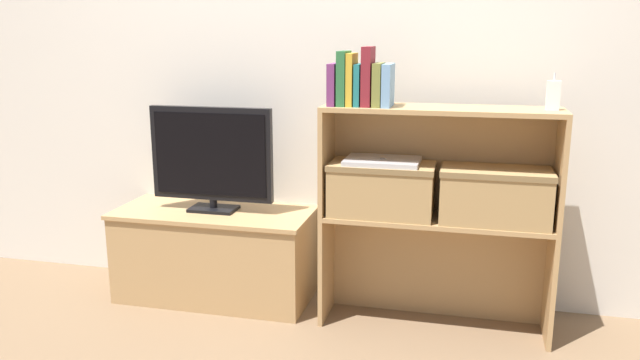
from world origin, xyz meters
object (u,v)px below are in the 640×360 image
at_px(book_plum, 334,84).
at_px(laptop, 382,161).
at_px(book_mustard, 352,80).
at_px(book_skyblue, 388,85).
at_px(book_forest, 344,78).
at_px(tv, 211,157).
at_px(book_olive, 378,85).
at_px(storage_basket_right, 495,193).
at_px(storage_basket_left, 382,187).
at_px(baby_monitor, 553,95).
at_px(tv_stand, 215,254).
at_px(book_teal, 359,85).
at_px(book_maroon, 368,77).

xyz_separation_m(book_plum, laptop, (0.21, 0.02, -0.32)).
relative_size(book_mustard, book_skyblue, 1.24).
distance_m(book_plum, book_forest, 0.05).
xyz_separation_m(tv, book_plum, (0.61, -0.10, 0.35)).
relative_size(tv, book_olive, 3.36).
bearing_deg(laptop, book_forest, -174.53).
distance_m(book_plum, storage_basket_right, 0.81).
xyz_separation_m(book_plum, book_skyblue, (0.23, 0.00, 0.00)).
height_order(book_forest, book_olive, book_forest).
bearing_deg(laptop, book_mustard, -173.16).
relative_size(book_skyblue, storage_basket_left, 0.39).
distance_m(book_olive, baby_monitor, 0.69).
bearing_deg(storage_basket_left, baby_monitor, 1.29).
bearing_deg(storage_basket_left, book_mustard, -173.16).
height_order(book_forest, storage_basket_left, book_forest).
height_order(book_olive, baby_monitor, book_olive).
distance_m(tv_stand, book_skyblue, 1.19).
relative_size(tv_stand, storage_basket_left, 2.10).
relative_size(tv_stand, book_forest, 4.20).
bearing_deg(baby_monitor, book_forest, -177.86).
bearing_deg(book_skyblue, book_mustard, 180.00).
xyz_separation_m(tv_stand, book_teal, (0.71, -0.10, 0.84)).
height_order(book_mustard, storage_basket_right, book_mustard).
bearing_deg(book_olive, tv, 173.02).
bearing_deg(book_mustard, laptop, 6.84).
height_order(book_plum, book_forest, book_forest).
height_order(book_teal, book_skyblue, book_skyblue).
bearing_deg(tv_stand, laptop, -5.79).
xyz_separation_m(tv, book_mustard, (0.68, -0.10, 0.38)).
distance_m(book_olive, storage_basket_left, 0.44).
bearing_deg(tv_stand, book_forest, -8.66).
distance_m(tv, book_plum, 0.71).
relative_size(tv_stand, book_mustard, 4.37).
height_order(book_maroon, storage_basket_right, book_maroon).
distance_m(book_skyblue, laptop, 0.32).
xyz_separation_m(book_maroon, baby_monitor, (0.73, 0.03, -0.06)).
relative_size(tv_stand, book_teal, 5.47).
distance_m(tv_stand, baby_monitor, 1.69).
height_order(book_forest, book_skyblue, book_forest).
height_order(tv, book_maroon, book_maroon).
xyz_separation_m(tv, laptop, (0.82, -0.08, 0.03)).
xyz_separation_m(book_maroon, storage_basket_left, (0.07, 0.02, -0.47)).
relative_size(baby_monitor, storage_basket_right, 0.32).
xyz_separation_m(tv_stand, book_maroon, (0.75, -0.10, 0.87)).
height_order(book_plum, book_skyblue, same).
bearing_deg(baby_monitor, laptop, -178.71).
height_order(book_forest, book_mustard, book_forest).
height_order(book_teal, book_maroon, book_maroon).
bearing_deg(book_teal, book_skyblue, 0.00).
xyz_separation_m(book_mustard, book_maroon, (0.07, 0.00, 0.01)).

